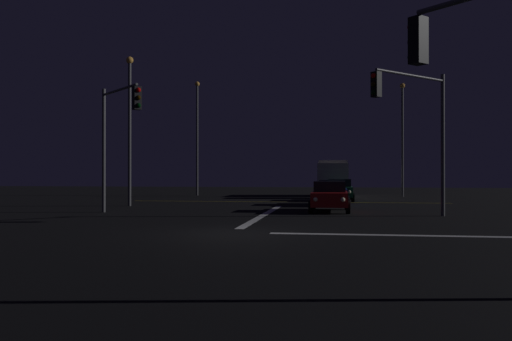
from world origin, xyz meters
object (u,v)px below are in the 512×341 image
object	(u,v)px
sedan_red	(330,196)
streetlamp_right_far	(402,132)
box_truck	(333,177)
streetlamp_left_far	(197,131)
traffic_signal_ne	(417,115)
sedan_green	(340,190)
traffic_signal_nw	(117,125)
sedan_blue	(332,192)
streetlamp_left_near	(130,120)

from	to	relation	value
sedan_red	streetlamp_right_far	size ratio (longest dim) A/B	0.45
box_truck	streetlamp_left_far	world-z (taller)	streetlamp_left_far
traffic_signal_ne	streetlamp_right_far	xyz separation A→B (m)	(2.06, 22.56, 0.99)
sedan_red	sedan_green	size ratio (longest dim) A/B	1.00
sedan_green	traffic_signal_nw	bearing A→B (deg)	-126.03
sedan_red	traffic_signal_nw	xyz separation A→B (m)	(-10.14, -3.49, 3.53)
traffic_signal_nw	streetlamp_right_far	xyz separation A→B (m)	(16.06, 22.42, 1.21)
sedan_blue	box_truck	xyz separation A→B (m)	(-0.02, 12.54, 0.91)
traffic_signal_ne	traffic_signal_nw	bearing A→B (deg)	179.43
sedan_blue	streetlamp_right_far	xyz separation A→B (m)	(5.83, 13.22, 4.73)
streetlamp_left_far	traffic_signal_nw	bearing A→B (deg)	-85.10
traffic_signal_ne	streetlamp_left_far	xyz separation A→B (m)	(-15.92, 22.56, 1.30)
sedan_green	traffic_signal_nw	size ratio (longest dim) A/B	0.69
box_truck	traffic_signal_ne	xyz separation A→B (m)	(3.78, -21.88, 2.84)
box_truck	traffic_signal_nw	size ratio (longest dim) A/B	1.32
sedan_blue	streetlamp_left_near	world-z (taller)	streetlamp_left_near
sedan_blue	box_truck	world-z (taller)	box_truck
traffic_signal_ne	sedan_blue	bearing A→B (deg)	111.95
streetlamp_right_far	streetlamp_left_near	world-z (taller)	streetlamp_right_far
sedan_red	streetlamp_left_far	size ratio (longest dim) A/B	0.42
sedan_green	streetlamp_right_far	distance (m)	10.50
box_truck	streetlamp_right_far	size ratio (longest dim) A/B	0.86
sedan_blue	streetlamp_left_near	bearing A→B (deg)	-167.12
sedan_green	sedan_blue	bearing A→B (deg)	-94.98
box_truck	traffic_signal_nw	world-z (taller)	traffic_signal_nw
sedan_green	traffic_signal_nw	world-z (taller)	traffic_signal_nw
streetlamp_left_near	streetlamp_right_far	bearing A→B (deg)	41.67
sedan_blue	box_truck	bearing A→B (deg)	90.08
traffic_signal_nw	streetlamp_left_near	bearing A→B (deg)	106.67
streetlamp_left_far	streetlamp_right_far	size ratio (longest dim) A/B	1.06
sedan_blue	traffic_signal_ne	world-z (taller)	traffic_signal_ne
traffic_signal_ne	streetlamp_left_far	size ratio (longest dim) A/B	0.64
traffic_signal_nw	streetlamp_left_near	distance (m)	6.76
sedan_red	traffic_signal_ne	world-z (taller)	traffic_signal_ne
sedan_red	box_truck	bearing A→B (deg)	89.76
streetlamp_right_far	streetlamp_left_near	size ratio (longest dim) A/B	1.07
sedan_green	box_truck	distance (m)	7.09
box_truck	traffic_signal_nw	xyz separation A→B (m)	(-10.21, -21.74, 2.62)
sedan_blue	sedan_green	distance (m)	5.54
sedan_green	streetlamp_right_far	bearing A→B (deg)	55.23
streetlamp_left_far	sedan_red	bearing A→B (deg)	-57.50
streetlamp_left_far	streetlamp_left_near	xyz separation A→B (m)	(0.00, -16.00, -0.62)
sedan_blue	traffic_signal_ne	bearing A→B (deg)	-68.05
sedan_green	traffic_signal_nw	distance (m)	18.55
streetlamp_left_far	traffic_signal_ne	bearing A→B (deg)	-54.80
box_truck	traffic_signal_ne	bearing A→B (deg)	-80.20
traffic_signal_ne	box_truck	bearing A→B (deg)	99.80
sedan_red	streetlamp_left_near	distance (m)	13.18
streetlamp_right_far	streetlamp_left_far	bearing A→B (deg)	180.00
sedan_red	sedan_green	world-z (taller)	same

